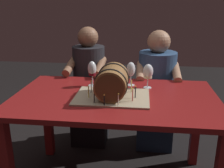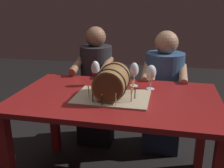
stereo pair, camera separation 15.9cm
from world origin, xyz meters
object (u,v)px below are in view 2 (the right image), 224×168
at_px(dining_table, 116,110).
at_px(wine_glass_empty, 134,70).
at_px(person_seated_left, 97,93).
at_px(wine_glass_white, 151,73).
at_px(wine_glass_red, 95,69).
at_px(person_seated_right, 163,96).
at_px(barrel_cake, 112,84).

height_order(dining_table, wine_glass_empty, wine_glass_empty).
relative_size(dining_table, person_seated_left, 1.23).
relative_size(wine_glass_white, person_seated_left, 0.16).
distance_m(wine_glass_red, wine_glass_white, 0.43).
distance_m(dining_table, wine_glass_empty, 0.36).
height_order(wine_glass_empty, person_seated_right, person_seated_right).
xyz_separation_m(barrel_cake, wine_glass_empty, (0.11, 0.29, 0.03)).
xyz_separation_m(wine_glass_white, person_seated_left, (-0.55, 0.45, -0.36)).
xyz_separation_m(dining_table, person_seated_right, (0.32, 0.65, -0.11)).
distance_m(dining_table, wine_glass_white, 0.38).
height_order(wine_glass_red, person_seated_right, person_seated_right).
xyz_separation_m(barrel_cake, wine_glass_white, (0.25, 0.24, 0.02)).
xyz_separation_m(wine_glass_empty, person_seated_right, (0.23, 0.41, -0.35)).
distance_m(wine_glass_empty, person_seated_left, 0.69).
height_order(wine_glass_empty, wine_glass_red, wine_glass_red).
xyz_separation_m(wine_glass_empty, wine_glass_white, (0.13, -0.05, -0.00)).
bearing_deg(wine_glass_red, wine_glass_white, 0.06).
distance_m(dining_table, person_seated_right, 0.74).
bearing_deg(barrel_cake, wine_glass_empty, 68.49).
bearing_deg(wine_glass_empty, dining_table, -111.04).
relative_size(dining_table, person_seated_right, 1.26).
bearing_deg(wine_glass_white, dining_table, -138.27).
relative_size(wine_glass_empty, wine_glass_white, 1.00).
bearing_deg(wine_glass_empty, person_seated_right, 60.65).
height_order(dining_table, person_seated_left, person_seated_left).
distance_m(person_seated_left, person_seated_right, 0.65).
bearing_deg(person_seated_right, wine_glass_empty, -119.35).
bearing_deg(wine_glass_white, wine_glass_empty, 160.91).
bearing_deg(barrel_cake, wine_glass_red, 127.23).
bearing_deg(wine_glass_white, wine_glass_red, -179.94).
height_order(barrel_cake, person_seated_left, person_seated_left).
xyz_separation_m(dining_table, wine_glass_white, (0.23, 0.20, 0.23)).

